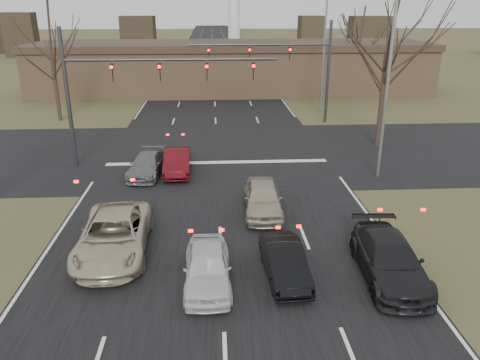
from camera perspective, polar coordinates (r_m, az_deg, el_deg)
The scene contains 18 objects.
ground at distance 16.94m, azimuth -2.21°, elevation -11.98°, with size 360.00×360.00×0.00m, color #434424.
road_main at distance 74.82m, azimuth -3.27°, elevation 13.62°, with size 14.00×300.00×0.02m, color black.
road_cross at distance 30.65m, azimuth -2.84°, elevation 3.33°, with size 200.00×14.00×0.02m, color black.
building at distance 52.71m, azimuth -0.96°, elevation 13.61°, with size 42.40×10.40×5.30m.
mast_arm_near at distance 28.02m, azimuth -13.96°, elevation 11.74°, with size 12.12×0.24×8.00m.
mast_arm_far at distance 38.03m, azimuth 6.53°, elevation 14.32°, with size 11.12×0.24×8.00m.
streetlight_right_near at distance 26.13m, azimuth 17.26°, elevation 11.96°, with size 2.34×0.25×10.00m.
streetlight_right_far at distance 42.49m, azimuth 9.98°, elevation 15.58°, with size 2.34×0.25×10.00m.
tree_right_near at distance 32.27m, azimuth 18.00°, elevation 19.31°, with size 6.90×6.90×11.50m.
tree_left_far at distance 41.34m, azimuth -22.38°, elevation 16.72°, with size 5.70×5.70×9.50m.
tree_right_far at distance 51.60m, azimuth 14.48°, elevation 17.63°, with size 5.40×5.40×9.00m.
car_silver_suv at distance 18.80m, azimuth -15.15°, elevation -6.52°, with size 2.58×5.58×1.55m, color beige.
car_white_sedan at distance 16.35m, azimuth -4.00°, elevation -10.52°, with size 1.60×3.98×1.35m, color silver.
car_black_hatch at distance 16.82m, azimuth 5.44°, elevation -9.85°, with size 1.30×3.74×1.23m, color black.
car_charcoal_sedan at distance 17.48m, azimuth 17.77°, elevation -9.21°, with size 2.00×4.93×1.43m, color black.
car_grey_ahead at distance 26.99m, azimuth -11.28°, elevation 1.83°, with size 1.70×4.17×1.21m, color slate.
car_red_ahead at distance 27.04m, azimuth -7.67°, elevation 2.25°, with size 1.44×4.13×1.36m, color #4D0B10.
car_silver_ahead at distance 21.63m, azimuth 2.82°, elevation -2.23°, with size 1.71×4.26×1.45m, color #B1A68F.
Camera 1 is at (-0.20, -14.26, 9.13)m, focal length 35.00 mm.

